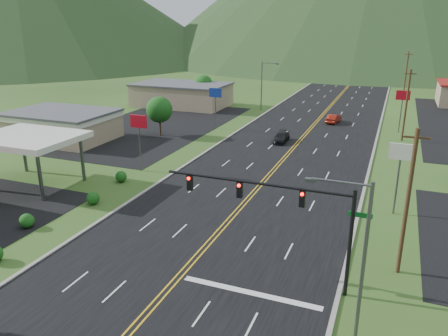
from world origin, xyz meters
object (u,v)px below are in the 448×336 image
at_px(streetlight_east, 358,253).
at_px(car_red_far, 334,119).
at_px(car_dark_mid, 281,138).
at_px(traffic_signal, 285,206).
at_px(streetlight_west, 263,83).
at_px(gas_canopy, 28,139).

bearing_deg(streetlight_east, car_red_far, 99.01).
xyz_separation_m(car_dark_mid, car_red_far, (5.09, 15.17, 0.08)).
height_order(traffic_signal, car_red_far, traffic_signal).
distance_m(streetlight_east, car_red_far, 53.92).
bearing_deg(streetlight_west, streetlight_east, -69.14).
relative_size(streetlight_west, car_red_far, 2.06).
xyz_separation_m(gas_canopy, car_red_far, (24.77, 41.07, -4.15)).
xyz_separation_m(streetlight_west, car_red_far, (14.45, -6.93, -4.46)).
height_order(traffic_signal, streetlight_east, streetlight_east).
bearing_deg(streetlight_west, car_red_far, -25.62).
distance_m(traffic_signal, car_dark_mid, 35.35).
height_order(streetlight_west, car_dark_mid, streetlight_west).
relative_size(gas_canopy, car_red_far, 2.29).
relative_size(traffic_signal, gas_canopy, 1.31).
xyz_separation_m(traffic_signal, car_dark_mid, (-8.81, 33.91, -4.69)).
bearing_deg(car_dark_mid, car_red_far, 70.73).
bearing_deg(streetlight_west, gas_canopy, -102.13).
xyz_separation_m(traffic_signal, car_red_far, (-3.72, 49.08, -4.61)).
relative_size(traffic_signal, streetlight_east, 1.46).
distance_m(traffic_signal, streetlight_west, 58.88).
height_order(streetlight_west, gas_canopy, streetlight_west).
xyz_separation_m(traffic_signal, gas_canopy, (-28.48, 8.00, -0.46)).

